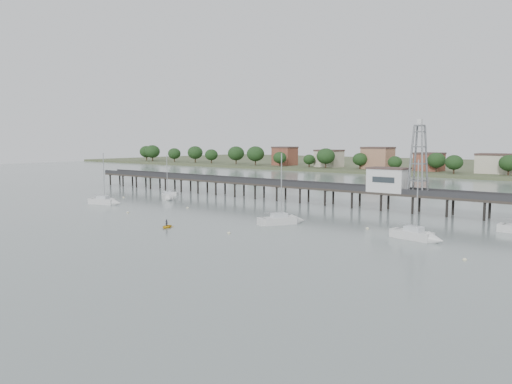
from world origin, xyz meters
TOP-DOWN VIEW (x-y plane):
  - ground_plane at (0.00, 0.00)m, footprint 500.00×500.00m
  - pier at (0.00, 60.00)m, footprint 150.00×5.00m
  - pier_building at (25.00, 60.00)m, footprint 8.40×5.40m
  - lattice_tower at (31.50, 60.00)m, footprint 3.20×3.20m
  - sailboat_c at (17.90, 31.84)m, footprint 6.33×8.26m
  - sailboat_b at (-26.78, 42.90)m, footprint 7.12×5.68m
  - sailboat_d at (42.72, 32.27)m, footprint 8.06×3.53m
  - sailboat_a at (-30.79, 27.68)m, footprint 8.02×4.64m
  - white_tender at (-34.34, 51.04)m, footprint 3.71×2.33m
  - yellow_dinghy at (4.03, 15.57)m, footprint 2.07×1.39m
  - dinghy_occupant at (4.03, 15.57)m, footprint 0.81×1.31m
  - mooring_buoys at (5.55, 29.03)m, footprint 91.63×20.84m
  - far_shore at (0.36, 239.58)m, footprint 500.00×170.00m

SIDE VIEW (x-z plane):
  - ground_plane at x=0.00m, z-range 0.00..0.00m
  - yellow_dinghy at x=4.03m, z-range -1.41..1.41m
  - dinghy_occupant at x=4.03m, z-range -0.15..0.15m
  - mooring_buoys at x=5.55m, z-range -0.12..0.28m
  - white_tender at x=-34.34m, z-range -0.26..1.08m
  - sailboat_c at x=17.90m, z-range -6.15..7.43m
  - sailboat_d at x=42.72m, z-range -5.82..7.11m
  - sailboat_a at x=-30.79m, z-range -5.75..7.04m
  - sailboat_b at x=-26.78m, z-range -5.32..6.61m
  - far_shore at x=0.36m, z-range -4.25..6.15m
  - pier at x=0.00m, z-range 1.04..6.54m
  - pier_building at x=25.00m, z-range 4.02..9.32m
  - lattice_tower at x=31.50m, z-range 3.35..18.85m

